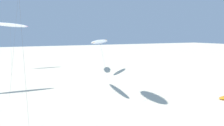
# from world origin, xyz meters

# --- Properties ---
(flying_kite_4) EXTENTS (6.61, 8.18, 6.86)m
(flying_kite_4) POSITION_xyz_m (5.18, 41.64, 6.31)
(flying_kite_4) COLOR white
(flying_kite_4) RESTS_ON ground
(flying_kite_6) EXTENTS (6.96, 6.23, 10.31)m
(flying_kite_6) POSITION_xyz_m (-9.77, 53.20, 9.58)
(flying_kite_6) COLOR white
(flying_kite_6) RESTS_ON ground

